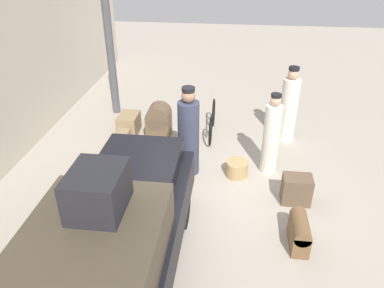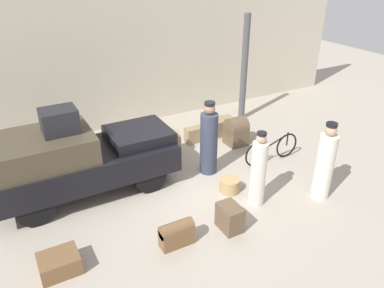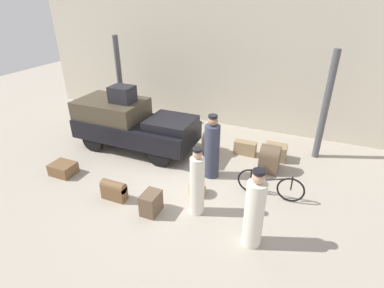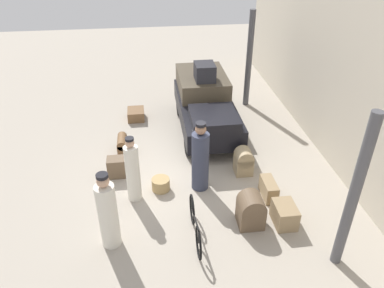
# 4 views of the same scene
# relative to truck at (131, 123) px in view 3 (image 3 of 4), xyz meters

# --- Properties ---
(ground_plane) EXTENTS (30.00, 30.00, 0.00)m
(ground_plane) POSITION_rel_truck_xyz_m (2.24, -0.93, -0.87)
(ground_plane) COLOR #A89E8E
(station_building_facade) EXTENTS (16.00, 0.15, 4.50)m
(station_building_facade) POSITION_rel_truck_xyz_m (2.24, 3.15, 1.38)
(station_building_facade) COLOR beige
(station_building_facade) RESTS_ON ground
(canopy_pillar_left) EXTENTS (0.20, 0.20, 3.30)m
(canopy_pillar_left) POSITION_rel_truck_xyz_m (-1.57, 1.73, 0.78)
(canopy_pillar_left) COLOR #4C4C51
(canopy_pillar_left) RESTS_ON ground
(canopy_pillar_right) EXTENTS (0.20, 0.20, 3.30)m
(canopy_pillar_right) POSITION_rel_truck_xyz_m (5.63, 1.73, 0.78)
(canopy_pillar_right) COLOR #4C4C51
(canopy_pillar_right) RESTS_ON ground
(truck) EXTENTS (3.92, 1.62, 1.56)m
(truck) POSITION_rel_truck_xyz_m (0.00, 0.00, 0.00)
(truck) COLOR black
(truck) RESTS_ON ground
(bicycle) EXTENTS (1.67, 0.04, 0.72)m
(bicycle) POSITION_rel_truck_xyz_m (4.66, -0.95, -0.53)
(bicycle) COLOR black
(bicycle) RESTS_ON ground
(wicker_basket) EXTENTS (0.45, 0.45, 0.31)m
(wicker_basket) POSITION_rel_truck_xyz_m (2.95, -1.57, -0.72)
(wicker_basket) COLOR tan
(wicker_basket) RESTS_ON ground
(conductor_in_dark_uniform) EXTENTS (0.39, 0.39, 1.77)m
(conductor_in_dark_uniform) POSITION_rel_truck_xyz_m (4.60, -2.69, -0.06)
(conductor_in_dark_uniform) COLOR silver
(conductor_in_dark_uniform) RESTS_ON ground
(porter_carrying_trunk) EXTENTS (0.42, 0.42, 1.83)m
(porter_carrying_trunk) POSITION_rel_truck_xyz_m (2.97, -0.60, -0.04)
(porter_carrying_trunk) COLOR #33384C
(porter_carrying_trunk) RESTS_ON ground
(porter_standing_middle) EXTENTS (0.33, 0.33, 1.69)m
(porter_standing_middle) POSITION_rel_truck_xyz_m (3.20, -2.21, -0.09)
(porter_standing_middle) COLOR silver
(porter_standing_middle) RESTS_ON ground
(trunk_large_brown) EXTENTS (0.46, 0.45, 0.72)m
(trunk_large_brown) POSITION_rel_truck_xyz_m (2.51, 0.62, -0.51)
(trunk_large_brown) COLOR #9E8966
(trunk_large_brown) RESTS_ON ground
(trunk_umber_medium) EXTENTS (0.37, 0.51, 0.53)m
(trunk_umber_medium) POSITION_rel_truck_xyz_m (2.22, -2.65, -0.61)
(trunk_umber_medium) COLOR brown
(trunk_umber_medium) RESTS_ON ground
(trunk_wicker_pale) EXTENTS (0.65, 0.46, 0.48)m
(trunk_wicker_pale) POSITION_rel_truck_xyz_m (4.48, 1.06, -0.63)
(trunk_wicker_pale) COLOR #937A56
(trunk_wicker_pale) RESTS_ON ground
(suitcase_tan_flat) EXTENTS (0.69, 0.29, 0.44)m
(suitcase_tan_flat) POSITION_rel_truck_xyz_m (3.54, 0.99, -0.66)
(suitcase_tan_flat) COLOR #937A56
(suitcase_tan_flat) RESTS_ON ground
(suitcase_black_upright) EXTENTS (0.64, 0.26, 0.51)m
(suitcase_black_upright) POSITION_rel_truck_xyz_m (1.11, -2.56, -0.61)
(suitcase_black_upright) COLOR brown
(suitcase_black_upright) RESTS_ON ground
(trunk_barrel_dark) EXTENTS (0.54, 0.55, 0.81)m
(trunk_barrel_dark) POSITION_rel_truck_xyz_m (4.42, 0.31, -0.47)
(trunk_barrel_dark) COLOR brown
(trunk_barrel_dark) RESTS_ON ground
(suitcase_small_leather) EXTENTS (0.66, 0.54, 0.33)m
(suitcase_small_leather) POSITION_rel_truck_xyz_m (-0.92, -2.18, -0.71)
(suitcase_small_leather) COLOR brown
(suitcase_small_leather) RESTS_ON ground
(trunk_on_truck_roof) EXTENTS (0.71, 0.59, 0.50)m
(trunk_on_truck_roof) POSITION_rel_truck_xyz_m (-0.23, -0.00, 0.94)
(trunk_on_truck_roof) COLOR #232328
(trunk_on_truck_roof) RESTS_ON truck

